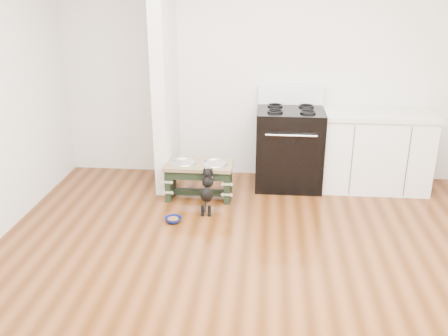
% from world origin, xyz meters
% --- Properties ---
extents(ground, '(5.00, 5.00, 0.00)m').
position_xyz_m(ground, '(0.00, 0.00, 0.00)').
color(ground, '#47240C').
rests_on(ground, ground).
extents(room_shell, '(5.00, 5.00, 5.00)m').
position_xyz_m(room_shell, '(0.00, 0.00, 1.62)').
color(room_shell, silver).
rests_on(room_shell, ground).
extents(partition_wall, '(0.15, 0.80, 2.70)m').
position_xyz_m(partition_wall, '(-1.18, 2.10, 1.35)').
color(partition_wall, silver).
rests_on(partition_wall, ground).
extents(oven_range, '(0.76, 0.69, 1.14)m').
position_xyz_m(oven_range, '(0.25, 2.16, 0.48)').
color(oven_range, black).
rests_on(oven_range, ground).
extents(cabinet_run, '(1.24, 0.64, 0.91)m').
position_xyz_m(cabinet_run, '(1.23, 2.18, 0.45)').
color(cabinet_run, white).
rests_on(cabinet_run, ground).
extents(dog_feeder, '(0.74, 0.40, 0.42)m').
position_xyz_m(dog_feeder, '(-0.75, 1.68, 0.29)').
color(dog_feeder, black).
rests_on(dog_feeder, ground).
extents(puppy, '(0.13, 0.38, 0.45)m').
position_xyz_m(puppy, '(-0.62, 1.34, 0.25)').
color(puppy, black).
rests_on(puppy, ground).
extents(floor_bowl, '(0.20, 0.20, 0.05)m').
position_xyz_m(floor_bowl, '(-0.93, 1.05, 0.03)').
color(floor_bowl, navy).
rests_on(floor_bowl, ground).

